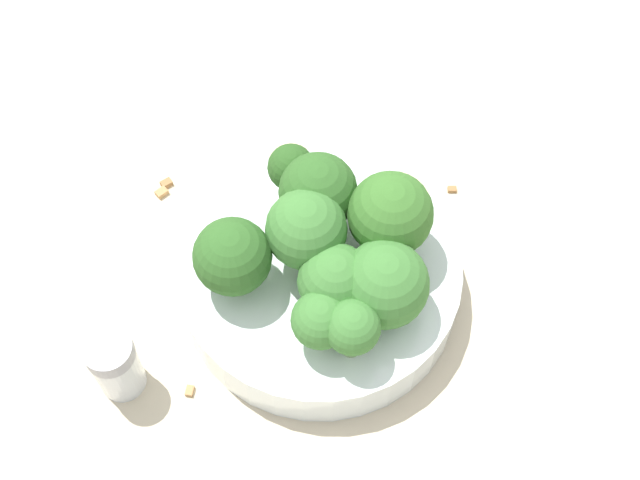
% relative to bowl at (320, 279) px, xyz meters
% --- Properties ---
extents(ground_plane, '(3.00, 3.00, 0.00)m').
position_rel_bowl_xyz_m(ground_plane, '(0.00, 0.00, -0.02)').
color(ground_plane, beige).
extents(bowl, '(0.20, 0.20, 0.04)m').
position_rel_bowl_xyz_m(bowl, '(0.00, 0.00, 0.00)').
color(bowl, silver).
rests_on(bowl, ground_plane).
extents(broccoli_floret_0, '(0.05, 0.05, 0.07)m').
position_rel_bowl_xyz_m(broccoli_floret_0, '(0.00, -0.01, 0.06)').
color(broccoli_floret_0, '#7A9E5B').
rests_on(broccoli_floret_0, bowl).
extents(broccoli_floret_1, '(0.06, 0.06, 0.06)m').
position_rel_bowl_xyz_m(broccoli_floret_1, '(0.01, 0.05, 0.05)').
color(broccoli_floret_1, '#84AD66').
rests_on(broccoli_floret_1, bowl).
extents(broccoli_floret_2, '(0.05, 0.05, 0.07)m').
position_rel_bowl_xyz_m(broccoli_floret_2, '(-0.03, -0.02, 0.06)').
color(broccoli_floret_2, '#84AD66').
rests_on(broccoli_floret_2, bowl).
extents(broccoli_floret_3, '(0.05, 0.05, 0.06)m').
position_rel_bowl_xyz_m(broccoli_floret_3, '(0.02, 0.02, 0.05)').
color(broccoli_floret_3, '#84AD66').
rests_on(broccoli_floret_3, bowl).
extents(broccoli_floret_4, '(0.06, 0.06, 0.07)m').
position_rel_bowl_xyz_m(broccoli_floret_4, '(-0.04, 0.03, 0.06)').
color(broccoli_floret_4, '#7A9E5B').
rests_on(broccoli_floret_4, bowl).
extents(broccoli_floret_5, '(0.03, 0.03, 0.05)m').
position_rel_bowl_xyz_m(broccoli_floret_5, '(-0.04, -0.04, 0.05)').
color(broccoli_floret_5, '#7A9E5B').
rests_on(broccoli_floret_5, bowl).
extents(broccoli_floret_6, '(0.04, 0.04, 0.05)m').
position_rel_bowl_xyz_m(broccoli_floret_6, '(0.04, 0.05, 0.05)').
color(broccoli_floret_6, '#7A9E5B').
rests_on(broccoli_floret_6, bowl).
extents(broccoli_floret_7, '(0.05, 0.05, 0.06)m').
position_rel_bowl_xyz_m(broccoli_floret_7, '(0.04, -0.04, 0.05)').
color(broccoli_floret_7, '#84AD66').
rests_on(broccoli_floret_7, bowl).
extents(broccoli_floret_8, '(0.04, 0.04, 0.05)m').
position_rel_bowl_xyz_m(broccoli_floret_8, '(0.05, 0.03, 0.05)').
color(broccoli_floret_8, '#84AD66').
rests_on(broccoli_floret_8, bowl).
extents(pepper_shaker, '(0.03, 0.03, 0.06)m').
position_rel_bowl_xyz_m(pepper_shaker, '(0.13, -0.09, 0.01)').
color(pepper_shaker, silver).
rests_on(pepper_shaker, ground_plane).
extents(almond_crumb_0, '(0.01, 0.01, 0.01)m').
position_rel_bowl_xyz_m(almond_crumb_0, '(0.11, -0.04, -0.02)').
color(almond_crumb_0, '#AD7F4C').
rests_on(almond_crumb_0, ground_plane).
extents(almond_crumb_1, '(0.01, 0.01, 0.01)m').
position_rel_bowl_xyz_m(almond_crumb_1, '(-0.02, -0.15, -0.02)').
color(almond_crumb_1, olive).
rests_on(almond_crumb_1, ground_plane).
extents(almond_crumb_2, '(0.01, 0.01, 0.01)m').
position_rel_bowl_xyz_m(almond_crumb_2, '(-0.01, -0.15, -0.01)').
color(almond_crumb_2, '#AD7F4C').
rests_on(almond_crumb_2, ground_plane).
extents(almond_crumb_3, '(0.01, 0.01, 0.01)m').
position_rel_bowl_xyz_m(almond_crumb_3, '(-0.13, 0.05, -0.02)').
color(almond_crumb_3, olive).
rests_on(almond_crumb_3, ground_plane).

